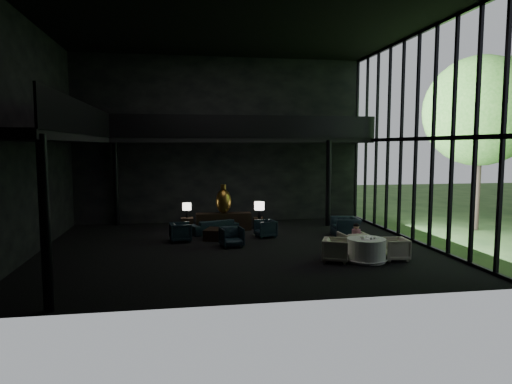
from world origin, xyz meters
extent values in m
cube|color=black|center=(0.00, 0.00, 0.00)|extent=(14.00, 12.00, 0.02)
cube|color=black|center=(0.00, 0.00, 8.00)|extent=(14.00, 12.00, 0.02)
cube|color=black|center=(0.00, 6.00, 4.00)|extent=(14.00, 0.04, 8.00)
cube|color=black|center=(0.00, -6.00, 4.00)|extent=(14.00, 0.04, 8.00)
cube|color=black|center=(-7.00, 0.00, 4.00)|extent=(0.04, 12.00, 8.00)
cube|color=black|center=(-6.00, 0.00, 4.00)|extent=(2.00, 12.00, 0.25)
cube|color=black|center=(1.00, 5.00, 4.00)|extent=(12.00, 2.00, 0.25)
cube|color=black|center=(-5.00, 0.00, 4.60)|extent=(0.06, 12.00, 1.00)
cube|color=black|center=(1.00, 4.00, 4.60)|extent=(12.00, 0.06, 1.00)
cylinder|color=black|center=(-5.00, -5.70, 2.00)|extent=(0.24, 0.24, 4.00)
cylinder|color=black|center=(-5.00, 5.70, 2.00)|extent=(0.24, 0.24, 4.00)
cylinder|color=black|center=(4.80, 4.00, 2.00)|extent=(0.24, 0.24, 4.00)
cylinder|color=#382D23|center=(11.00, 2.00, 2.45)|extent=(0.36, 0.36, 4.90)
sphere|color=#2B5E21|center=(11.00, 2.00, 5.25)|extent=(4.80, 4.80, 4.80)
cube|color=black|center=(-0.16, 3.55, 0.39)|extent=(2.42, 0.55, 0.77)
ellipsoid|color=#A26A3B|center=(-0.16, 3.50, 1.30)|extent=(0.68, 0.68, 1.06)
cylinder|color=#A26A3B|center=(-0.16, 3.50, 1.94)|extent=(0.23, 0.23, 0.22)
cube|color=black|center=(-1.76, 3.58, 0.30)|extent=(0.54, 0.54, 0.59)
cylinder|color=black|center=(-1.76, 3.71, 0.76)|extent=(0.11, 0.11, 0.33)
cylinder|color=white|center=(-1.76, 3.71, 1.08)|extent=(0.38, 0.38, 0.30)
cube|color=black|center=(1.44, 3.75, 0.25)|extent=(0.45, 0.45, 0.50)
cylinder|color=black|center=(1.44, 3.51, 0.69)|extent=(0.13, 0.13, 0.39)
cylinder|color=white|center=(1.44, 3.51, 1.07)|extent=(0.45, 0.45, 0.36)
imported|color=black|center=(-0.62, 2.94, 0.38)|extent=(2.04, 1.22, 0.77)
imported|color=black|center=(-2.04, 1.44, 0.43)|extent=(0.88, 0.93, 0.87)
imported|color=black|center=(1.39, 1.76, 0.39)|extent=(0.85, 0.89, 0.79)
imported|color=black|center=(-0.17, 0.20, 0.42)|extent=(0.94, 0.90, 0.85)
imported|color=black|center=(4.75, 1.51, 0.55)|extent=(0.90, 1.31, 1.11)
cube|color=black|center=(-0.57, 1.61, 0.21)|extent=(1.24, 1.24, 0.43)
cylinder|color=white|center=(3.90, -2.63, 0.38)|extent=(1.23, 1.23, 0.75)
cone|color=white|center=(3.90, -2.63, 0.05)|extent=(1.40, 1.40, 0.10)
imported|color=#C0B299|center=(3.81, -1.67, 0.48)|extent=(0.99, 0.94, 0.96)
imported|color=beige|center=(4.90, -2.62, 0.41)|extent=(0.81, 0.86, 0.83)
imported|color=beige|center=(2.91, -2.53, 0.45)|extent=(1.11, 1.13, 0.90)
cylinder|color=pink|center=(3.95, -1.62, 0.66)|extent=(0.29, 0.29, 0.42)
sphere|color=#D8A884|center=(3.95, -1.62, 0.97)|extent=(0.21, 0.21, 0.21)
ellipsoid|color=black|center=(3.95, -1.62, 1.00)|extent=(0.22, 0.22, 0.15)
cylinder|color=white|center=(3.80, -2.74, 0.76)|extent=(0.27, 0.27, 0.01)
cylinder|color=white|center=(4.09, -2.42, 0.76)|extent=(0.31, 0.31, 0.02)
cylinder|color=white|center=(4.23, -2.71, 0.76)|extent=(0.21, 0.21, 0.01)
cylinder|color=white|center=(4.13, -2.76, 0.80)|extent=(0.11, 0.11, 0.07)
ellipsoid|color=white|center=(3.77, -2.60, 0.79)|extent=(0.14, 0.14, 0.07)
cylinder|color=#99999E|center=(3.98, -2.81, 0.79)|extent=(0.08, 0.08, 0.07)
camera|label=1|loc=(-2.00, -16.36, 3.74)|focal=32.00mm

